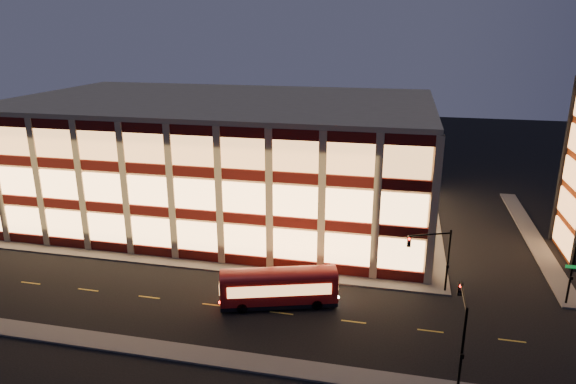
# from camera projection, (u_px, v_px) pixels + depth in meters

# --- Properties ---
(ground) EXTENTS (200.00, 200.00, 0.00)m
(ground) POSITION_uv_depth(u_px,v_px,m) (197.00, 270.00, 50.32)
(ground) COLOR black
(ground) RESTS_ON ground
(sidewalk_office_south) EXTENTS (54.00, 2.00, 0.15)m
(sidewalk_office_south) POSITION_uv_depth(u_px,v_px,m) (173.00, 262.00, 51.85)
(sidewalk_office_south) COLOR #514F4C
(sidewalk_office_south) RESTS_ON ground
(sidewalk_office_east) EXTENTS (2.00, 30.00, 0.15)m
(sidewalk_office_east) POSITION_uv_depth(u_px,v_px,m) (432.00, 226.00, 61.27)
(sidewalk_office_east) COLOR #514F4C
(sidewalk_office_east) RESTS_ON ground
(sidewalk_tower_west) EXTENTS (2.00, 30.00, 0.15)m
(sidewalk_tower_west) POSITION_uv_depth(u_px,v_px,m) (531.00, 234.00, 58.96)
(sidewalk_tower_west) COLOR #514F4C
(sidewalk_tower_west) RESTS_ON ground
(sidewalk_near) EXTENTS (100.00, 2.00, 0.15)m
(sidewalk_near) POSITION_uv_depth(u_px,v_px,m) (129.00, 345.00, 38.21)
(sidewalk_near) COLOR #514F4C
(sidewalk_near) RESTS_ON ground
(office_building) EXTENTS (50.45, 30.45, 14.50)m
(office_building) POSITION_uv_depth(u_px,v_px,m) (224.00, 156.00, 64.44)
(office_building) COLOR tan
(office_building) RESTS_ON ground
(traffic_signal_far) EXTENTS (3.79, 1.87, 6.00)m
(traffic_signal_far) POSITION_uv_depth(u_px,v_px,m) (434.00, 251.00, 44.63)
(traffic_signal_far) COLOR black
(traffic_signal_far) RESTS_ON ground
(traffic_signal_near) EXTENTS (0.32, 4.45, 6.00)m
(traffic_signal_near) POSITION_uv_depth(u_px,v_px,m) (462.00, 321.00, 33.88)
(traffic_signal_near) COLOR black
(traffic_signal_near) RESTS_ON ground
(trolley_bus) EXTENTS (10.11, 5.35, 3.33)m
(trolley_bus) POSITION_uv_depth(u_px,v_px,m) (279.00, 285.00, 43.45)
(trolley_bus) COLOR #9D0908
(trolley_bus) RESTS_ON ground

